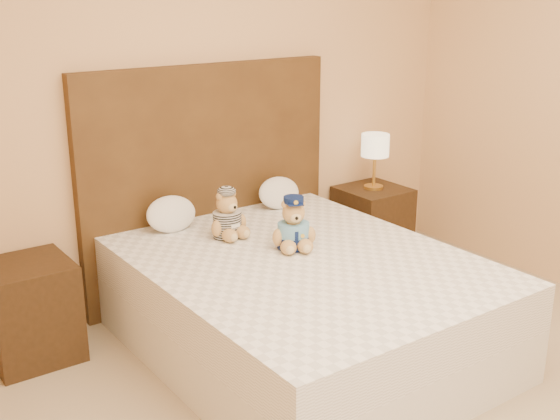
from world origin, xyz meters
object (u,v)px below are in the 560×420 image
object	(u,v)px
nightstand_left	(31,311)
teddy_prisoner	(227,214)
pillow_left	(171,212)
teddy_police	(293,223)
lamp	(375,148)
pillow_right	(279,191)
bed	(303,305)
nightstand_right	(372,224)

from	to	relation	value
nightstand_left	teddy_prisoner	bearing A→B (deg)	-13.56
teddy_prisoner	pillow_left	xyz separation A→B (m)	(-0.21, 0.29, -0.03)
teddy_police	pillow_left	bearing A→B (deg)	144.97
lamp	pillow_right	size ratio (longest dim) A/B	1.29
nightstand_left	teddy_police	bearing A→B (deg)	-26.38
bed	pillow_right	distance (m)	1.01
bed	teddy_police	distance (m)	0.45
pillow_left	pillow_right	distance (m)	0.79
lamp	teddy_police	bearing A→B (deg)	-151.91
teddy_police	pillow_right	bearing A→B (deg)	83.94
nightstand_right	lamp	size ratio (longest dim) A/B	1.38
lamp	pillow_left	distance (m)	1.63
pillow_left	teddy_prisoner	bearing A→B (deg)	-54.15
nightstand_right	teddy_police	world-z (taller)	teddy_police
teddy_prisoner	teddy_police	bearing A→B (deg)	-68.04
nightstand_right	teddy_prisoner	distance (m)	1.49
teddy_prisoner	bed	bearing A→B (deg)	-79.85
teddy_police	teddy_prisoner	bearing A→B (deg)	141.31
teddy_police	pillow_right	world-z (taller)	teddy_police
lamp	pillow_left	size ratio (longest dim) A/B	1.25
bed	lamp	xyz separation A→B (m)	(1.25, 0.80, 0.57)
bed	pillow_right	xyz separation A→B (m)	(0.43, 0.83, 0.38)
lamp	nightstand_right	bearing A→B (deg)	0.00
bed	lamp	distance (m)	1.59
teddy_police	pillow_right	xyz separation A→B (m)	(0.38, 0.67, -0.04)
bed	nightstand_right	bearing A→B (deg)	32.62
nightstand_left	pillow_right	bearing A→B (deg)	1.03
bed	pillow_left	bearing A→B (deg)	113.84
nightstand_left	lamp	world-z (taller)	lamp
bed	nightstand_left	xyz separation A→B (m)	(-1.25, 0.80, -0.00)
teddy_prisoner	nightstand_left	bearing A→B (deg)	160.54
nightstand_right	pillow_right	xyz separation A→B (m)	(-0.82, 0.03, 0.38)
nightstand_right	pillow_right	world-z (taller)	pillow_right
pillow_left	pillow_right	size ratio (longest dim) A/B	1.03
teddy_prisoner	pillow_right	size ratio (longest dim) A/B	0.92
nightstand_left	teddy_police	xyz separation A→B (m)	(1.30, -0.64, 0.42)
nightstand_right	pillow_left	xyz separation A→B (m)	(-1.62, 0.03, 0.39)
pillow_right	teddy_police	bearing A→B (deg)	-119.50
lamp	pillow_left	bearing A→B (deg)	178.94
bed	nightstand_right	world-z (taller)	same
lamp	teddy_prisoner	size ratio (longest dim) A/B	1.41
pillow_right	teddy_prisoner	bearing A→B (deg)	-153.12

